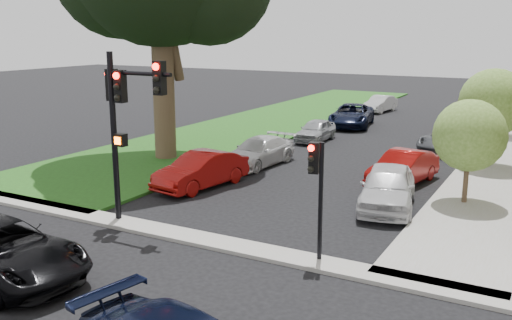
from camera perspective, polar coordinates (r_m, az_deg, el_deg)
The scene contains 18 objects.
ground at distance 16.20m, azimuth -8.67°, elevation -10.41°, with size 140.00×140.00×0.00m, color black.
grass_strip at distance 40.59m, azimuth 1.75°, elevation 3.93°, with size 8.00×44.00×0.12m, color #1F4217.
sidewalk_cross at distance 17.68m, azimuth -4.72°, elevation -8.05°, with size 60.00×1.00×0.12m, color gray.
small_tree_a at distance 22.08m, azimuth 20.57°, elevation 2.31°, with size 2.63×2.63×3.95m.
small_tree_b at distance 28.52m, azimuth 22.65°, elevation 5.33°, with size 3.11×3.11×4.67m.
small_tree_c at distance 37.39m, azimuth 24.13°, elevation 5.78°, with size 2.47×2.47×3.71m.
traffic_signal_main at distance 18.92m, azimuth -13.09°, elevation 5.15°, with size 2.77×0.71×5.70m.
traffic_signal_secondary at distance 15.58m, azimuth 6.12°, elevation -1.94°, with size 0.46×0.37×3.44m.
car_parked_0 at distance 21.24m, azimuth 13.03°, elevation -2.66°, with size 1.88×4.67×1.59m, color silver.
car_parked_1 at distance 24.76m, azimuth 14.50°, elevation -0.76°, with size 1.48×4.26×1.40m, color maroon.
car_parked_2 at distance 32.26m, azimuth 18.80°, elevation 2.00°, with size 2.20×4.77×1.33m, color #3F4247.
car_parked_3 at distance 37.92m, azimuth 19.74°, elevation 3.55°, with size 1.69×4.20×1.43m, color maroon.
car_parked_4 at distance 43.51m, azimuth 21.41°, elevation 4.59°, with size 2.14×5.25×1.52m, color black.
car_parked_5 at distance 23.56m, azimuth -5.50°, elevation -1.02°, with size 1.55×4.44×1.46m, color maroon.
car_parked_6 at distance 27.33m, azimuth 0.26°, elevation 0.84°, with size 1.87×4.59×1.33m, color silver.
car_parked_7 at distance 33.52m, azimuth 5.99°, elevation 2.97°, with size 1.51×3.76×1.28m, color #999BA0.
car_parked_8 at distance 39.03m, azimuth 9.54°, elevation 4.43°, with size 2.50×5.43×1.51m, color black.
car_parked_9 at distance 46.56m, azimuth 12.31°, elevation 5.51°, with size 1.35×3.88×1.28m, color silver.
Camera 1 is at (9.17, -11.74, 6.36)m, focal length 40.00 mm.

